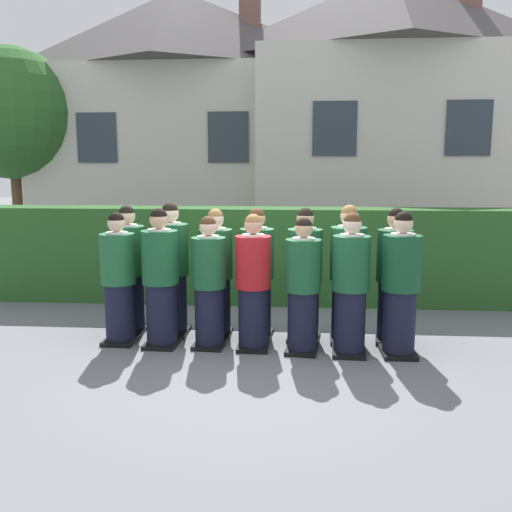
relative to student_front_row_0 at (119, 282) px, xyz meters
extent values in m
plane|color=slate|center=(1.62, -0.12, -0.74)|extent=(60.00, 60.00, 0.00)
cylinder|color=black|center=(0.00, 0.00, -0.38)|extent=(0.34, 0.34, 0.72)
cube|color=black|center=(0.00, 0.00, -0.72)|extent=(0.38, 0.46, 0.05)
cylinder|color=#1E5B33|center=(0.00, 0.00, 0.27)|extent=(0.41, 0.41, 0.59)
cylinder|color=white|center=(0.00, 0.00, 0.57)|extent=(0.25, 0.25, 0.03)
cube|color=#236038|center=(0.01, 0.19, 0.39)|extent=(0.04, 0.01, 0.26)
sphere|color=beige|center=(0.00, 0.00, 0.69)|extent=(0.20, 0.20, 0.20)
sphere|color=black|center=(0.00, 0.00, 0.73)|extent=(0.19, 0.19, 0.19)
cylinder|color=black|center=(0.52, -0.07, -0.37)|extent=(0.36, 0.36, 0.75)
cube|color=black|center=(0.52, -0.07, -0.72)|extent=(0.40, 0.48, 0.05)
cylinder|color=#19512D|center=(0.52, -0.07, 0.31)|extent=(0.42, 0.42, 0.62)
cylinder|color=white|center=(0.52, -0.07, 0.62)|extent=(0.26, 0.26, 0.03)
cube|color=#236038|center=(0.53, 0.13, 0.43)|extent=(0.04, 0.01, 0.27)
sphere|color=tan|center=(0.52, -0.07, 0.74)|extent=(0.21, 0.21, 0.21)
sphere|color=black|center=(0.52, -0.07, 0.78)|extent=(0.19, 0.19, 0.19)
cube|color=white|center=(0.54, 0.20, 0.22)|extent=(0.15, 0.02, 0.20)
cylinder|color=black|center=(1.09, -0.06, -0.39)|extent=(0.34, 0.34, 0.70)
cube|color=black|center=(1.09, -0.06, -0.72)|extent=(0.39, 0.46, 0.05)
cylinder|color=#19512D|center=(1.09, -0.06, 0.25)|extent=(0.40, 0.40, 0.58)
cylinder|color=white|center=(1.09, -0.06, 0.55)|extent=(0.25, 0.25, 0.03)
cube|color=gold|center=(1.10, 0.13, 0.37)|extent=(0.04, 0.01, 0.26)
sphere|color=beige|center=(1.09, -0.06, 0.66)|extent=(0.20, 0.20, 0.20)
sphere|color=#472D19|center=(1.09, -0.06, 0.70)|extent=(0.18, 0.18, 0.18)
cube|color=white|center=(1.11, 0.19, 0.17)|extent=(0.15, 0.02, 0.20)
cylinder|color=black|center=(1.60, -0.10, -0.38)|extent=(0.34, 0.34, 0.72)
cube|color=black|center=(1.60, -0.10, -0.72)|extent=(0.36, 0.45, 0.05)
cylinder|color=#AD191E|center=(1.60, -0.10, 0.27)|extent=(0.41, 0.41, 0.59)
cylinder|color=white|center=(1.60, -0.10, 0.57)|extent=(0.25, 0.25, 0.03)
cube|color=#236038|center=(1.60, 0.10, 0.39)|extent=(0.04, 0.01, 0.26)
sphere|color=tan|center=(1.60, -0.10, 0.69)|extent=(0.20, 0.20, 0.20)
sphere|color=olive|center=(1.60, -0.10, 0.73)|extent=(0.19, 0.19, 0.19)
cube|color=white|center=(1.60, 0.17, 0.18)|extent=(0.15, 0.01, 0.20)
cylinder|color=black|center=(2.17, -0.17, -0.39)|extent=(0.34, 0.34, 0.71)
cube|color=black|center=(2.17, -0.17, -0.72)|extent=(0.41, 0.48, 0.05)
cylinder|color=#19512D|center=(2.17, -0.17, 0.25)|extent=(0.40, 0.40, 0.58)
cylinder|color=white|center=(2.17, -0.17, 0.55)|extent=(0.25, 0.25, 0.03)
cube|color=#236038|center=(2.19, 0.02, 0.37)|extent=(0.04, 0.02, 0.26)
sphere|color=tan|center=(2.17, -0.17, 0.67)|extent=(0.20, 0.20, 0.20)
sphere|color=black|center=(2.17, -0.17, 0.70)|extent=(0.18, 0.18, 0.18)
cylinder|color=black|center=(2.69, -0.21, -0.38)|extent=(0.35, 0.35, 0.73)
cube|color=black|center=(2.69, -0.21, -0.72)|extent=(0.40, 0.48, 0.05)
cylinder|color=#19512D|center=(2.69, -0.21, 0.29)|extent=(0.41, 0.41, 0.61)
cylinder|color=white|center=(2.69, -0.21, 0.60)|extent=(0.26, 0.26, 0.03)
cube|color=navy|center=(2.70, -0.01, 0.41)|extent=(0.04, 0.01, 0.27)
sphere|color=beige|center=(2.69, -0.21, 0.72)|extent=(0.21, 0.21, 0.21)
sphere|color=#472D19|center=(2.69, -0.21, 0.75)|extent=(0.19, 0.19, 0.19)
cylinder|color=black|center=(3.24, -0.20, -0.37)|extent=(0.35, 0.35, 0.74)
cube|color=black|center=(3.24, -0.20, -0.72)|extent=(0.38, 0.47, 0.05)
cylinder|color=#144728|center=(3.24, -0.20, 0.30)|extent=(0.42, 0.42, 0.61)
cylinder|color=white|center=(3.24, -0.20, 0.61)|extent=(0.26, 0.26, 0.03)
cube|color=gold|center=(3.24, 0.00, 0.42)|extent=(0.04, 0.01, 0.27)
sphere|color=beige|center=(3.24, -0.20, 0.73)|extent=(0.21, 0.21, 0.21)
sphere|color=black|center=(3.24, -0.20, 0.77)|extent=(0.19, 0.19, 0.19)
cylinder|color=black|center=(-0.01, 0.43, -0.37)|extent=(0.35, 0.35, 0.74)
cube|color=black|center=(-0.01, 0.43, -0.72)|extent=(0.38, 0.47, 0.05)
cylinder|color=#1E5B33|center=(-0.01, 0.43, 0.30)|extent=(0.42, 0.42, 0.61)
cylinder|color=white|center=(-0.01, 0.43, 0.62)|extent=(0.26, 0.26, 0.03)
cube|color=navy|center=(-0.01, 0.63, 0.43)|extent=(0.04, 0.01, 0.27)
sphere|color=beige|center=(-0.01, 0.43, 0.74)|extent=(0.21, 0.21, 0.21)
sphere|color=black|center=(-0.01, 0.43, 0.77)|extent=(0.19, 0.19, 0.19)
cylinder|color=black|center=(0.55, 0.38, -0.36)|extent=(0.36, 0.36, 0.76)
cube|color=black|center=(0.55, 0.38, -0.72)|extent=(0.38, 0.48, 0.05)
cylinder|color=#19512D|center=(0.55, 0.38, 0.33)|extent=(0.43, 0.43, 0.63)
cylinder|color=white|center=(0.55, 0.38, 0.65)|extent=(0.27, 0.27, 0.03)
cube|color=navy|center=(0.55, 0.59, 0.46)|extent=(0.04, 0.01, 0.28)
sphere|color=beige|center=(0.55, 0.38, 0.77)|extent=(0.21, 0.21, 0.21)
sphere|color=black|center=(0.55, 0.38, 0.81)|extent=(0.20, 0.20, 0.20)
cube|color=white|center=(0.55, 0.66, 0.24)|extent=(0.15, 0.01, 0.20)
cylinder|color=black|center=(1.10, 0.39, -0.38)|extent=(0.35, 0.35, 0.73)
cube|color=black|center=(1.10, 0.39, -0.72)|extent=(0.37, 0.45, 0.05)
cylinder|color=#1E5B33|center=(1.10, 0.39, 0.28)|extent=(0.41, 0.41, 0.60)
cylinder|color=white|center=(1.10, 0.39, 0.59)|extent=(0.25, 0.25, 0.03)
cube|color=#236038|center=(1.10, 0.58, 0.40)|extent=(0.04, 0.01, 0.26)
sphere|color=beige|center=(1.10, 0.39, 0.71)|extent=(0.21, 0.21, 0.21)
sphere|color=olive|center=(1.10, 0.39, 0.74)|extent=(0.19, 0.19, 0.19)
cube|color=white|center=(1.10, 0.65, 0.19)|extent=(0.15, 0.01, 0.20)
cylinder|color=black|center=(1.61, 0.38, -0.38)|extent=(0.35, 0.35, 0.73)
cube|color=black|center=(1.61, 0.38, -0.72)|extent=(0.41, 0.49, 0.05)
cylinder|color=#1E5B33|center=(1.61, 0.38, 0.29)|extent=(0.41, 0.41, 0.61)
cylinder|color=white|center=(1.61, 0.38, 0.60)|extent=(0.26, 0.26, 0.03)
cube|color=gold|center=(1.63, 0.57, 0.42)|extent=(0.04, 0.02, 0.27)
sphere|color=tan|center=(1.61, 0.38, 0.72)|extent=(0.21, 0.21, 0.21)
sphere|color=#472D19|center=(1.61, 0.38, 0.76)|extent=(0.19, 0.19, 0.19)
cylinder|color=black|center=(2.19, 0.28, -0.37)|extent=(0.35, 0.35, 0.74)
cube|color=black|center=(2.19, 0.28, -0.72)|extent=(0.43, 0.50, 0.05)
cylinder|color=#1E5B33|center=(2.19, 0.28, 0.30)|extent=(0.42, 0.42, 0.61)
cylinder|color=white|center=(2.19, 0.28, 0.61)|extent=(0.26, 0.26, 0.03)
cube|color=navy|center=(2.22, 0.48, 0.42)|extent=(0.04, 0.02, 0.27)
sphere|color=tan|center=(2.19, 0.28, 0.73)|extent=(0.21, 0.21, 0.21)
sphere|color=black|center=(2.19, 0.28, 0.77)|extent=(0.19, 0.19, 0.19)
cube|color=white|center=(2.22, 0.55, 0.21)|extent=(0.15, 0.03, 0.20)
cylinder|color=black|center=(2.70, 0.25, -0.36)|extent=(0.36, 0.36, 0.76)
cube|color=black|center=(2.70, 0.25, -0.72)|extent=(0.40, 0.49, 0.05)
cylinder|color=#1E5B33|center=(2.70, 0.25, 0.33)|extent=(0.43, 0.43, 0.63)
cylinder|color=white|center=(2.70, 0.25, 0.64)|extent=(0.27, 0.27, 0.03)
cube|color=navy|center=(2.71, 0.46, 0.45)|extent=(0.04, 0.01, 0.28)
sphere|color=beige|center=(2.70, 0.25, 0.77)|extent=(0.21, 0.21, 0.21)
sphere|color=olive|center=(2.70, 0.25, 0.80)|extent=(0.20, 0.20, 0.20)
cube|color=white|center=(2.71, 0.53, 0.23)|extent=(0.15, 0.01, 0.20)
cylinder|color=black|center=(3.24, 0.27, -0.37)|extent=(0.35, 0.35, 0.74)
cube|color=black|center=(3.24, 0.27, -0.72)|extent=(0.43, 0.51, 0.05)
cylinder|color=#144728|center=(3.24, 0.27, 0.30)|extent=(0.42, 0.42, 0.61)
cylinder|color=white|center=(3.24, 0.27, 0.62)|extent=(0.26, 0.26, 0.03)
cube|color=#236038|center=(3.27, 0.47, 0.43)|extent=(0.04, 0.02, 0.27)
sphere|color=tan|center=(3.24, 0.27, 0.73)|extent=(0.21, 0.21, 0.21)
sphere|color=black|center=(3.24, 0.27, 0.77)|extent=(0.19, 0.19, 0.19)
cube|color=#285623|center=(1.62, 2.15, -0.01)|extent=(8.85, 0.70, 1.46)
cube|color=beige|center=(-0.92, 7.84, 1.45)|extent=(6.59, 3.64, 4.38)
pyramid|color=#514C4C|center=(-0.92, 7.84, 4.62)|extent=(6.98, 3.86, 1.98)
cube|color=brown|center=(0.89, 7.84, 4.72)|extent=(0.50, 0.50, 1.78)
cube|color=#2D3842|center=(-2.40, 6.01, 1.97)|extent=(0.90, 0.04, 1.10)
cube|color=#2D3842|center=(0.56, 6.01, 1.97)|extent=(0.90, 0.04, 1.10)
cube|color=beige|center=(4.17, 7.02, 1.55)|extent=(5.95, 3.28, 4.59)
pyramid|color=#514C4C|center=(4.17, 7.02, 4.74)|extent=(6.30, 3.48, 1.78)
cube|color=brown|center=(5.81, 7.02, 4.83)|extent=(0.50, 0.50, 1.61)
cube|color=#2D3842|center=(2.84, 5.36, 2.10)|extent=(0.90, 0.04, 1.10)
cube|color=#2D3842|center=(5.51, 5.36, 2.10)|extent=(0.90, 0.04, 1.10)
cylinder|color=brown|center=(-4.50, 6.30, 0.19)|extent=(0.24, 0.24, 1.88)
sphere|color=#2D6028|center=(-4.50, 6.30, 2.54)|extent=(3.00, 3.00, 3.00)
camera|label=1|loc=(2.09, -6.17, 1.35)|focal=38.37mm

